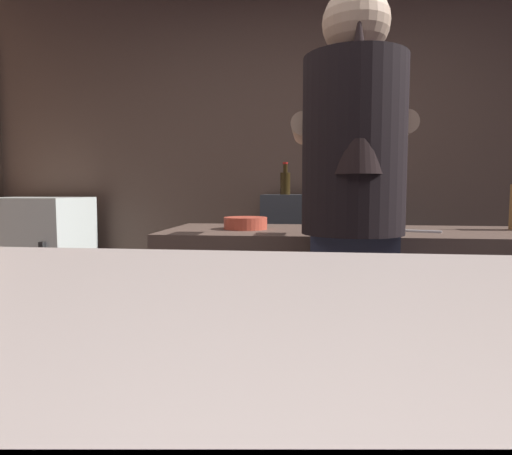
# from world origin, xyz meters

# --- Properties ---
(wall_back) EXTENTS (5.20, 0.10, 2.70)m
(wall_back) POSITION_xyz_m (0.00, 2.20, 1.35)
(wall_back) COLOR brown
(wall_back) RESTS_ON ground
(prep_counter) EXTENTS (2.10, 0.60, 0.92)m
(prep_counter) POSITION_xyz_m (0.35, 0.77, 0.46)
(prep_counter) COLOR brown
(prep_counter) RESTS_ON ground
(back_shelf) EXTENTS (0.85, 0.36, 1.06)m
(back_shelf) POSITION_xyz_m (0.02, 1.92, 0.53)
(back_shelf) COLOR #3A3E44
(back_shelf) RESTS_ON ground
(mini_fridge) EXTENTS (0.66, 0.58, 1.04)m
(mini_fridge) POSITION_xyz_m (-2.02, 1.75, 0.52)
(mini_fridge) COLOR white
(mini_fridge) RESTS_ON ground
(bartender) EXTENTS (0.42, 0.51, 1.75)m
(bartender) POSITION_xyz_m (0.07, 0.31, 1.01)
(bartender) COLOR #292C3D
(bartender) RESTS_ON ground
(mixing_bowl) EXTENTS (0.19, 0.19, 0.05)m
(mixing_bowl) POSITION_xyz_m (-0.35, 0.76, 0.95)
(mixing_bowl) COLOR #C34834
(mixing_bowl) RESTS_ON prep_counter
(chefs_knife) EXTENTS (0.24, 0.11, 0.01)m
(chefs_knife) POSITION_xyz_m (0.35, 0.72, 0.92)
(chefs_knife) COLOR silver
(chefs_knife) RESTS_ON prep_counter
(bottle_soy) EXTENTS (0.06, 0.06, 0.18)m
(bottle_soy) POSITION_xyz_m (0.20, 1.86, 1.13)
(bottle_soy) COLOR black
(bottle_soy) RESTS_ON back_shelf
(bottle_olive_oil) EXTENTS (0.07, 0.07, 0.21)m
(bottle_olive_oil) POSITION_xyz_m (0.30, 2.01, 1.14)
(bottle_olive_oil) COLOR black
(bottle_olive_oil) RESTS_ON back_shelf
(bottle_hot_sauce) EXTENTS (0.07, 0.07, 0.22)m
(bottle_hot_sauce) POSITION_xyz_m (-0.24, 1.89, 1.15)
(bottle_hot_sauce) COLOR black
(bottle_hot_sauce) RESTS_ON back_shelf
(bottle_vinegar) EXTENTS (0.07, 0.07, 0.20)m
(bottle_vinegar) POSITION_xyz_m (0.11, 1.86, 1.14)
(bottle_vinegar) COLOR red
(bottle_vinegar) RESTS_ON back_shelf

